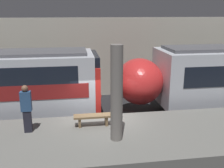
# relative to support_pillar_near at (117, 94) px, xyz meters

# --- Properties ---
(ground_plane) EXTENTS (120.00, 120.00, 0.00)m
(ground_plane) POSITION_rel_support_pillar_near_xyz_m (-0.32, 2.32, -2.79)
(ground_plane) COLOR black
(platform) EXTENTS (40.00, 3.92, 1.12)m
(platform) POSITION_rel_support_pillar_near_xyz_m (-0.32, 0.36, -2.23)
(platform) COLOR slate
(platform) RESTS_ON ground
(station_rear_barrier) EXTENTS (50.00, 0.15, 5.08)m
(station_rear_barrier) POSITION_rel_support_pillar_near_xyz_m (-0.32, 8.49, -0.25)
(station_rear_barrier) COLOR #B2AD9E
(station_rear_barrier) RESTS_ON ground
(support_pillar_near) EXTENTS (0.42, 0.42, 3.34)m
(support_pillar_near) POSITION_rel_support_pillar_near_xyz_m (0.00, 0.00, 0.00)
(support_pillar_near) COLOR slate
(support_pillar_near) RESTS_ON platform
(person_waiting) EXTENTS (0.38, 0.24, 1.81)m
(person_waiting) POSITION_rel_support_pillar_near_xyz_m (-3.16, 1.05, -0.70)
(person_waiting) COLOR black
(person_waiting) RESTS_ON platform
(platform_bench) EXTENTS (1.50, 0.40, 0.45)m
(platform_bench) POSITION_rel_support_pillar_near_xyz_m (-0.73, 1.23, -1.33)
(platform_bench) COLOR brown
(platform_bench) RESTS_ON platform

